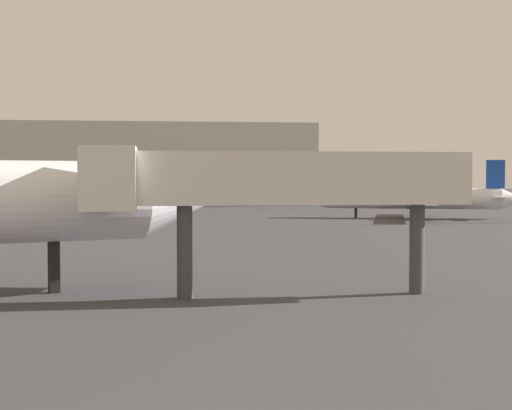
% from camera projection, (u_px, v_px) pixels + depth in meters
% --- Properties ---
extents(airplane_distant, '(27.78, 22.33, 7.55)m').
position_uv_depth(airplane_distant, '(413.00, 199.00, 96.33)').
color(airplane_distant, white).
rests_on(airplane_distant, ground_plane).
extents(jet_bridge, '(17.63, 2.83, 6.77)m').
position_uv_depth(jet_bridge, '(260.00, 182.00, 33.46)').
color(jet_bridge, silver).
rests_on(jet_bridge, ground_plane).
extents(terminal_building, '(61.25, 18.53, 15.47)m').
position_uv_depth(terminal_building, '(154.00, 165.00, 144.13)').
color(terminal_building, '#B7B7B2').
rests_on(terminal_building, ground_plane).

